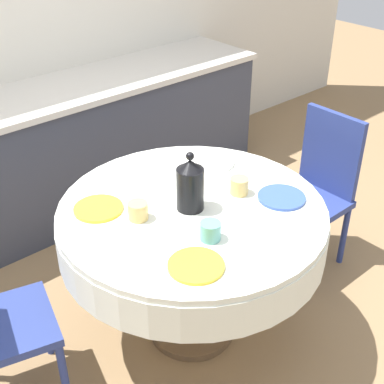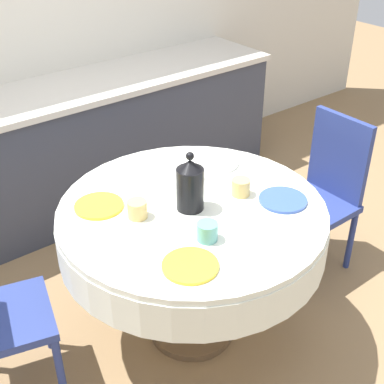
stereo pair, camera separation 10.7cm
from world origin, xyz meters
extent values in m
plane|color=#8E704C|center=(0.00, 0.00, 0.00)|extent=(12.00, 12.00, 0.00)
cube|color=silver|center=(0.00, 1.78, 1.30)|extent=(7.00, 0.05, 2.60)
cube|color=#383D4C|center=(0.00, 1.44, 0.43)|extent=(3.20, 0.60, 0.85)
cube|color=beige|center=(0.00, 1.44, 0.87)|extent=(3.24, 0.64, 0.04)
cylinder|color=brown|center=(0.00, 0.00, 0.02)|extent=(0.44, 0.44, 0.04)
cylinder|color=brown|center=(0.00, 0.00, 0.30)|extent=(0.11, 0.11, 0.53)
cylinder|color=silver|center=(0.00, 0.00, 0.66)|extent=(1.23, 1.23, 0.18)
cylinder|color=silver|center=(0.00, 0.00, 0.76)|extent=(1.22, 1.22, 0.03)
cube|color=navy|center=(0.88, 0.00, 0.42)|extent=(0.40, 0.40, 0.04)
cube|color=navy|center=(1.06, 0.01, 0.69)|extent=(0.04, 0.38, 0.49)
cylinder|color=navy|center=(0.71, -0.17, 0.20)|extent=(0.04, 0.04, 0.40)
cylinder|color=navy|center=(0.70, 0.18, 0.20)|extent=(0.04, 0.04, 0.40)
cylinder|color=navy|center=(1.06, -0.17, 0.20)|extent=(0.04, 0.04, 0.40)
cylinder|color=navy|center=(1.06, 0.18, 0.20)|extent=(0.04, 0.04, 0.40)
cube|color=navy|center=(-0.85, 0.23, 0.42)|extent=(0.49, 0.49, 0.04)
cylinder|color=navy|center=(-0.64, 0.35, 0.20)|extent=(0.04, 0.04, 0.40)
cylinder|color=navy|center=(-0.73, 0.01, 0.20)|extent=(0.04, 0.04, 0.40)
cylinder|color=yellow|center=(-0.26, -0.33, 0.78)|extent=(0.22, 0.22, 0.01)
cylinder|color=#5BA39E|center=(-0.10, -0.23, 0.82)|extent=(0.09, 0.09, 0.08)
cylinder|color=#3856AD|center=(0.36, -0.22, 0.78)|extent=(0.22, 0.22, 0.01)
cylinder|color=#DBB766|center=(0.25, -0.06, 0.82)|extent=(0.09, 0.09, 0.08)
cylinder|color=yellow|center=(-0.33, 0.26, 0.78)|extent=(0.22, 0.22, 0.01)
cylinder|color=#DBB766|center=(-0.24, 0.09, 0.82)|extent=(0.09, 0.09, 0.08)
cylinder|color=white|center=(0.35, 0.24, 0.78)|extent=(0.22, 0.22, 0.01)
cylinder|color=white|center=(0.15, 0.20, 0.82)|extent=(0.09, 0.09, 0.08)
cylinder|color=black|center=(-0.01, 0.00, 0.88)|extent=(0.12, 0.12, 0.20)
cone|color=black|center=(-0.01, 0.00, 1.00)|extent=(0.11, 0.11, 0.05)
sphere|color=black|center=(-0.01, 0.00, 1.04)|extent=(0.04, 0.04, 0.04)
camera|label=1|loc=(-1.33, -1.52, 2.11)|focal=50.00mm
camera|label=2|loc=(-1.24, -1.59, 2.11)|focal=50.00mm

